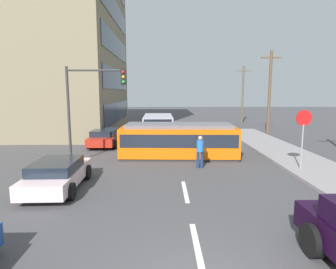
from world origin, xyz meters
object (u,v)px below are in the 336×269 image
Objects in this scene: city_bus at (158,124)px; traffic_light_mast at (91,96)px; streetcar_tram at (179,140)px; utility_pole_far at (243,93)px; parked_sedan_mid at (58,174)px; parked_sedan_far at (105,137)px; stop_sign at (303,127)px; utility_pole_mid at (270,92)px; pedestrian_crossing at (200,150)px.

city_bus is 11.09m from traffic_light_mast.
utility_pole_far is (8.95, 18.79, 2.65)m from streetcar_tram.
parked_sedan_mid is 5.05m from traffic_light_mast.
parked_sedan_far is (-3.78, -4.80, -0.40)m from city_bus.
traffic_light_mast reaches higher than streetcar_tram.
utility_pole_mid is at bearing 77.17° from stop_sign.
city_bus is at bearing 99.09° from streetcar_tram.
traffic_light_mast is (-3.29, -10.26, 2.62)m from city_bus.
parked_sedan_mid is at bearing -89.76° from parked_sedan_far.
parked_sedan_mid is 11.35m from stop_sign.
city_bus is at bearing 102.04° from pedestrian_crossing.
parked_sedan_mid is 0.81× the size of traffic_light_mast.
utility_pole_mid is at bearing 55.87° from pedestrian_crossing.
traffic_light_mast is (-4.69, -1.50, 2.61)m from streetcar_tram.
utility_pole_far reaches higher than streetcar_tram.
city_bus is at bearing 121.39° from stop_sign.
streetcar_tram is 7.55m from parked_sedan_mid.
utility_pole_far reaches higher than parked_sedan_mid.
pedestrian_crossing is at bearing 171.67° from stop_sign.
pedestrian_crossing is 6.87m from parked_sedan_mid.
utility_pole_far reaches higher than pedestrian_crossing.
stop_sign is at bearing -8.33° from pedestrian_crossing.
utility_pole_mid is at bearing 45.67° from streetcar_tram.
utility_pole_far is at bearing 69.40° from pedestrian_crossing.
stop_sign is (5.85, -3.13, 1.15)m from streetcar_tram.
city_bus is at bearing 75.34° from parked_sedan_mid.
utility_pole_mid is 1.06× the size of utility_pole_far.
streetcar_tram is 5.57m from traffic_light_mast.
stop_sign reaches higher than pedestrian_crossing.
utility_pole_mid is at bearing 46.21° from parked_sedan_mid.
utility_pole_mid is 10.04m from utility_pole_far.
utility_pole_far reaches higher than traffic_light_mast.
city_bus reaches higher than pedestrian_crossing.
stop_sign is (7.25, -11.89, 1.17)m from city_bus.
parked_sedan_far is at bearing 90.24° from parked_sedan_mid.
streetcar_tram is 8.87m from city_bus.
traffic_light_mast is at bearing -107.78° from city_bus.
pedestrian_crossing is at bearing -9.13° from traffic_light_mast.
stop_sign is (10.99, 2.39, 1.57)m from parked_sedan_mid.
traffic_light_mast is at bearing 171.24° from stop_sign.
utility_pole_mid is at bearing -92.24° from utility_pole_far.
parked_sedan_far is at bearing -160.73° from utility_pole_mid.
streetcar_tram is 4.15× the size of pedestrian_crossing.
stop_sign is at bearing -8.76° from traffic_light_mast.
parked_sedan_far is 6.27m from traffic_light_mast.
parked_sedan_mid is 0.56× the size of utility_pole_mid.
streetcar_tram is 0.93× the size of utility_pole_mid.
city_bus is 3.37× the size of pedestrian_crossing.
streetcar_tram is 1.51× the size of parked_sedan_far.
stop_sign reaches higher than parked_sedan_far.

